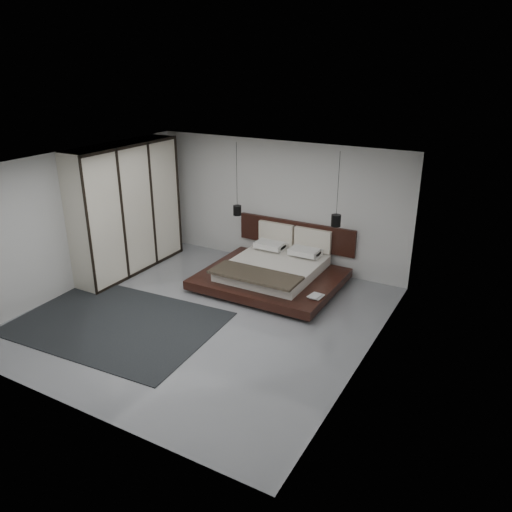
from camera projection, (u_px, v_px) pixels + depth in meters
The scene contains 14 objects.
floor at pixel (204, 316), 9.17m from camera, with size 6.00×6.00×0.00m, color gray.
ceiling at pixel (197, 164), 8.14m from camera, with size 6.00×6.00×0.00m, color white.
wall_back at pixel (278, 204), 11.09m from camera, with size 6.00×6.00×0.00m, color silver.
wall_front at pixel (62, 318), 6.22m from camera, with size 6.00×6.00×0.00m, color silver.
wall_left at pixel (78, 220), 10.01m from camera, with size 6.00×6.00×0.00m, color silver.
wall_right at pixel (369, 279), 7.30m from camera, with size 6.00×6.00×0.00m, color silver.
lattice_screen at pixel (159, 197), 12.02m from camera, with size 0.05×0.90×2.60m, color black.
bed at pixel (274, 271), 10.41m from camera, with size 2.77×2.39×1.07m.
book_lower at pixel (312, 295), 9.37m from camera, with size 0.21×0.28×0.03m, color #99724C.
book_upper at pixel (310, 294), 9.34m from camera, with size 0.19×0.27×0.02m, color #99724C.
pendant_left at pixel (237, 210), 10.89m from camera, with size 0.18×0.18×1.59m.
pendant_right at pixel (336, 220), 9.82m from camera, with size 0.19×0.19×1.48m.
wardrobe at pixel (127, 209), 10.75m from camera, with size 0.67×2.84×2.79m.
rug at pixel (117, 323), 8.92m from camera, with size 3.52×2.52×0.02m, color black.
Camera 1 is at (4.79, -6.63, 4.41)m, focal length 35.00 mm.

